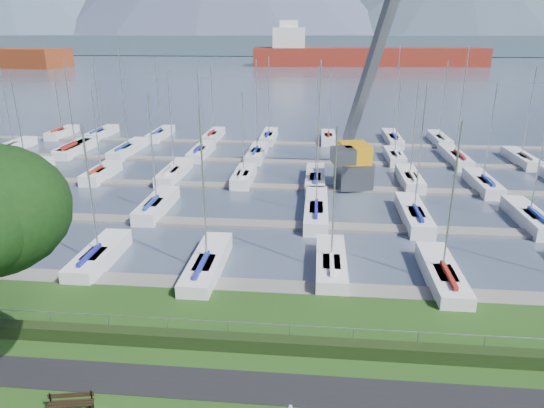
# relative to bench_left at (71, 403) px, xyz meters

# --- Properties ---
(path) EXTENTS (160.00, 2.00, 0.04)m
(path) POSITION_rel_bench_left_xyz_m (6.45, 2.08, -0.41)
(path) COLOR black
(path) RESTS_ON grass
(water) EXTENTS (800.00, 540.00, 0.20)m
(water) POSITION_rel_bench_left_xyz_m (6.45, 265.08, -0.82)
(water) COLOR #444F63
(hedge) EXTENTS (80.00, 0.70, 0.70)m
(hedge) POSITION_rel_bench_left_xyz_m (6.45, 4.68, -0.07)
(hedge) COLOR black
(hedge) RESTS_ON grass
(fence) EXTENTS (80.00, 0.04, 0.04)m
(fence) POSITION_rel_bench_left_xyz_m (6.45, 5.08, 0.78)
(fence) COLOR gray
(fence) RESTS_ON grass
(foothill) EXTENTS (900.00, 80.00, 12.00)m
(foothill) POSITION_rel_bench_left_xyz_m (6.45, 335.08, 5.58)
(foothill) COLOR #465A67
(foothill) RESTS_ON water
(docks) EXTENTS (90.00, 41.60, 0.25)m
(docks) POSITION_rel_bench_left_xyz_m (6.45, 31.08, -0.64)
(docks) COLOR slate
(docks) RESTS_ON water
(bench_left) EXTENTS (1.85, 0.74, 0.85)m
(bench_left) POSITION_rel_bench_left_xyz_m (0.00, 0.00, 0.00)
(bench_left) COLOR black
(bench_left) RESTS_ON grass
(crane) EXTENTS (6.76, 13.17, 22.35)m
(crane) POSITION_rel_bench_left_xyz_m (13.56, 32.90, 4.91)
(crane) COLOR #525559
(crane) RESTS_ON water
(cargo_ship_mid) EXTENTS (103.70, 24.98, 21.50)m
(cargo_ship_mid) POSITION_rel_bench_left_xyz_m (26.78, 215.05, 3.09)
(cargo_ship_mid) COLOR maroon
(cargo_ship_mid) RESTS_ON water
(sailboat_fleet) EXTENTS (75.18, 49.93, 13.37)m
(sailboat_fleet) POSITION_rel_bench_left_xyz_m (5.23, 34.42, 4.90)
(sailboat_fleet) COLOR maroon
(sailboat_fleet) RESTS_ON water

